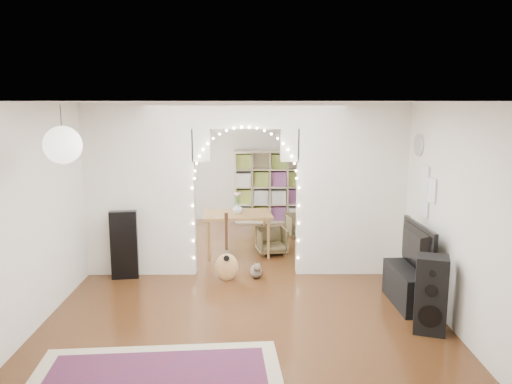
{
  "coord_description": "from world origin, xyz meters",
  "views": [
    {
      "loc": [
        0.09,
        -7.67,
        2.68
      ],
      "look_at": [
        0.16,
        0.3,
        1.26
      ],
      "focal_mm": 35.0,
      "sensor_mm": 36.0,
      "label": 1
    }
  ],
  "objects_px": {
    "bookcase": "(270,186)",
    "dining_chair_right": "(300,225)",
    "media_console": "(408,287)",
    "floor_speaker": "(431,295)",
    "dining_table": "(237,217)",
    "dining_chair_left": "(272,241)",
    "acoustic_guitar": "(227,256)"
  },
  "relations": [
    {
      "from": "bookcase",
      "to": "dining_table",
      "type": "height_order",
      "value": "bookcase"
    },
    {
      "from": "bookcase",
      "to": "dining_chair_right",
      "type": "xyz_separation_m",
      "value": [
        0.57,
        -1.3,
        -0.59
      ]
    },
    {
      "from": "media_console",
      "to": "floor_speaker",
      "type": "bearing_deg",
      "value": -92.34
    },
    {
      "from": "floor_speaker",
      "to": "dining_chair_left",
      "type": "relative_size",
      "value": 1.8
    },
    {
      "from": "bookcase",
      "to": "dining_chair_left",
      "type": "height_order",
      "value": "bookcase"
    },
    {
      "from": "dining_table",
      "to": "dining_chair_right",
      "type": "distance_m",
      "value": 1.79
    },
    {
      "from": "bookcase",
      "to": "dining_table",
      "type": "relative_size",
      "value": 1.29
    },
    {
      "from": "floor_speaker",
      "to": "dining_table",
      "type": "relative_size",
      "value": 0.74
    },
    {
      "from": "bookcase",
      "to": "dining_chair_right",
      "type": "height_order",
      "value": "bookcase"
    },
    {
      "from": "media_console",
      "to": "dining_chair_right",
      "type": "bearing_deg",
      "value": 105.5
    },
    {
      "from": "floor_speaker",
      "to": "dining_table",
      "type": "bearing_deg",
      "value": 145.32
    },
    {
      "from": "media_console",
      "to": "bookcase",
      "type": "distance_m",
      "value": 5.14
    },
    {
      "from": "dining_table",
      "to": "media_console",
      "type": "bearing_deg",
      "value": -49.25
    },
    {
      "from": "acoustic_guitar",
      "to": "floor_speaker",
      "type": "bearing_deg",
      "value": -36.21
    },
    {
      "from": "dining_chair_left",
      "to": "floor_speaker",
      "type": "bearing_deg",
      "value": -72.01
    },
    {
      "from": "dining_chair_left",
      "to": "acoustic_guitar",
      "type": "bearing_deg",
      "value": -128.65
    },
    {
      "from": "dining_table",
      "to": "dining_chair_right",
      "type": "bearing_deg",
      "value": 39.68
    },
    {
      "from": "dining_chair_left",
      "to": "dining_chair_right",
      "type": "relative_size",
      "value": 1.02
    },
    {
      "from": "floor_speaker",
      "to": "bookcase",
      "type": "bearing_deg",
      "value": 124.89
    },
    {
      "from": "dining_table",
      "to": "dining_chair_left",
      "type": "xyz_separation_m",
      "value": [
        0.61,
        0.04,
        -0.45
      ]
    },
    {
      "from": "floor_speaker",
      "to": "acoustic_guitar",
      "type": "bearing_deg",
      "value": 163.09
    },
    {
      "from": "bookcase",
      "to": "floor_speaker",
      "type": "bearing_deg",
      "value": -79.34
    },
    {
      "from": "dining_table",
      "to": "dining_chair_left",
      "type": "distance_m",
      "value": 0.76
    },
    {
      "from": "bookcase",
      "to": "dining_chair_right",
      "type": "distance_m",
      "value": 1.53
    },
    {
      "from": "floor_speaker",
      "to": "media_console",
      "type": "height_order",
      "value": "floor_speaker"
    },
    {
      "from": "bookcase",
      "to": "acoustic_guitar",
      "type": "bearing_deg",
      "value": -107.61
    },
    {
      "from": "acoustic_guitar",
      "to": "dining_chair_right",
      "type": "relative_size",
      "value": 1.77
    },
    {
      "from": "dining_table",
      "to": "dining_chair_right",
      "type": "relative_size",
      "value": 2.48
    },
    {
      "from": "dining_table",
      "to": "dining_chair_right",
      "type": "height_order",
      "value": "dining_table"
    },
    {
      "from": "bookcase",
      "to": "dining_chair_left",
      "type": "distance_m",
      "value": 2.54
    },
    {
      "from": "acoustic_guitar",
      "to": "floor_speaker",
      "type": "height_order",
      "value": "acoustic_guitar"
    },
    {
      "from": "acoustic_guitar",
      "to": "bookcase",
      "type": "bearing_deg",
      "value": 77.31
    }
  ]
}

